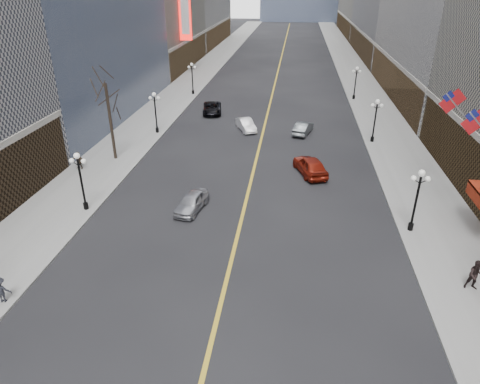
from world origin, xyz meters
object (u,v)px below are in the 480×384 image
(streetlamp_west_3, at_px, (192,75))
(car_sb_far, at_px, (303,128))
(car_nb_mid, at_px, (246,125))
(car_sb_mid, at_px, (310,165))
(car_nb_far, at_px, (212,108))
(streetlamp_east_1, at_px, (417,194))
(car_nb_near, at_px, (191,202))
(streetlamp_west_1, at_px, (80,176))
(streetlamp_east_3, at_px, (356,79))
(streetlamp_east_2, at_px, (376,116))
(streetlamp_west_2, at_px, (155,108))

(streetlamp_west_3, bearing_deg, car_sb_far, -44.55)
(car_nb_mid, height_order, car_sb_mid, car_sb_mid)
(car_nb_mid, height_order, car_sb_far, car_sb_far)
(car_nb_far, xyz_separation_m, car_sb_mid, (12.20, -17.71, 0.13))
(streetlamp_east_1, relative_size, car_sb_far, 1.10)
(car_nb_near, bearing_deg, streetlamp_west_1, -161.89)
(car_sb_mid, xyz_separation_m, car_sb_far, (-0.57, 11.01, -0.15))
(streetlamp_west_1, bearing_deg, car_nb_near, 7.91)
(streetlamp_east_3, bearing_deg, streetlamp_east_2, -90.00)
(streetlamp_west_2, height_order, car_sb_mid, streetlamp_west_2)
(car_nb_near, bearing_deg, streetlamp_east_1, 6.21)
(streetlamp_west_3, bearing_deg, car_nb_near, -77.26)
(car_nb_far, distance_m, car_sb_far, 13.42)
(streetlamp_east_3, height_order, car_nb_far, streetlamp_east_3)
(streetlamp_east_3, distance_m, streetlamp_west_3, 23.60)
(streetlamp_east_1, bearing_deg, car_sb_mid, 126.97)
(streetlamp_east_2, distance_m, streetlamp_west_2, 23.60)
(streetlamp_west_3, distance_m, car_nb_far, 10.68)
(streetlamp_east_3, bearing_deg, streetlamp_east_1, -90.00)
(car_sb_far, bearing_deg, car_nb_far, -14.75)
(streetlamp_west_2, bearing_deg, streetlamp_east_1, -37.33)
(car_nb_far, bearing_deg, car_sb_far, -39.49)
(streetlamp_west_1, height_order, car_nb_near, streetlamp_west_1)
(streetlamp_west_1, bearing_deg, streetlamp_east_2, 37.33)
(streetlamp_west_1, bearing_deg, streetlamp_west_3, 90.00)
(streetlamp_west_2, height_order, car_nb_far, streetlamp_west_2)
(streetlamp_west_2, bearing_deg, car_sb_far, 6.85)
(streetlamp_west_3, relative_size, car_nb_near, 1.14)
(streetlamp_east_2, distance_m, streetlamp_west_1, 29.68)
(streetlamp_east_3, relative_size, car_nb_far, 0.91)
(car_nb_mid, bearing_deg, car_nb_near, -119.88)
(streetlamp_west_3, relative_size, car_sb_far, 1.10)
(car_nb_near, bearing_deg, car_nb_mid, 94.55)
(streetlamp_east_1, relative_size, car_nb_far, 0.91)
(car_nb_near, xyz_separation_m, car_nb_mid, (1.91, 19.33, -0.02))
(streetlamp_east_2, distance_m, car_nb_far, 20.93)
(streetlamp_east_3, relative_size, car_nb_mid, 1.13)
(streetlamp_west_1, xyz_separation_m, car_nb_mid, (9.80, 20.42, -2.24))
(streetlamp_east_1, distance_m, streetlamp_east_2, 18.00)
(streetlamp_west_3, xyz_separation_m, car_sb_far, (16.30, -16.04, -2.22))
(streetlamp_east_2, xyz_separation_m, streetlamp_west_3, (-23.60, 18.00, 0.00))
(streetlamp_east_1, height_order, car_nb_near, streetlamp_east_1)
(streetlamp_west_3, relative_size, car_nb_far, 0.91)
(streetlamp_west_3, bearing_deg, streetlamp_east_1, -56.75)
(car_nb_far, bearing_deg, car_nb_near, -92.37)
(streetlamp_west_2, xyz_separation_m, streetlamp_west_3, (0.00, 18.00, 0.00))
(streetlamp_west_1, relative_size, car_sb_mid, 0.93)
(streetlamp_west_1, height_order, streetlamp_west_2, same)
(streetlamp_east_1, xyz_separation_m, streetlamp_west_2, (-23.60, 18.00, 0.00))
(streetlamp_west_3, height_order, car_sb_mid, streetlamp_west_3)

